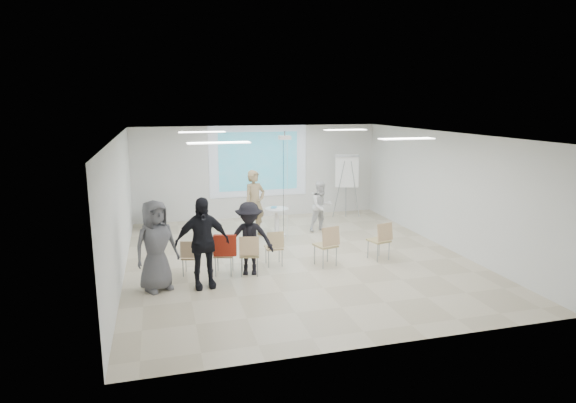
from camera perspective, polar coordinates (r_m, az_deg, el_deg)
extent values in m
cube|color=beige|center=(11.85, 1.02, -6.93)|extent=(8.00, 9.00, 0.10)
cube|color=white|center=(11.26, 1.07, 8.20)|extent=(8.00, 9.00, 0.10)
cube|color=silver|center=(15.81, -3.56, 3.55)|extent=(8.00, 0.10, 3.00)
cube|color=silver|center=(11.06, -19.56, -0.65)|extent=(0.10, 9.00, 3.00)
cube|color=silver|center=(13.15, 18.25, 1.32)|extent=(0.10, 9.00, 3.00)
cube|color=silver|center=(15.71, -3.53, 4.78)|extent=(3.20, 0.01, 2.30)
cube|color=#37A4BC|center=(15.69, -3.51, 4.77)|extent=(2.60, 0.01, 1.90)
cylinder|color=white|center=(13.71, -1.32, -4.00)|extent=(0.63, 0.63, 0.06)
cylinder|color=white|center=(13.62, -1.33, -2.52)|extent=(0.17, 0.17, 0.73)
cylinder|color=silver|center=(13.53, -1.34, -0.91)|extent=(0.87, 0.87, 0.04)
cube|color=white|center=(13.48, -1.12, -0.83)|extent=(0.24, 0.19, 0.01)
cube|color=#409DC1|center=(13.59, -1.68, -0.68)|extent=(0.23, 0.26, 0.02)
imported|color=tan|center=(13.54, -3.96, 0.30)|extent=(0.93, 0.81, 2.13)
imported|color=white|center=(14.09, 3.99, -0.27)|extent=(0.91, 0.79, 1.64)
cube|color=silver|center=(13.75, -3.45, 1.92)|extent=(0.08, 0.12, 0.04)
cube|color=white|center=(14.21, 3.00, 1.03)|extent=(0.07, 0.13, 0.04)
cube|color=tan|center=(10.84, -11.43, -6.45)|extent=(0.46, 0.46, 0.04)
cube|color=tan|center=(10.61, -11.66, -5.60)|extent=(0.38, 0.17, 0.36)
cylinder|color=gray|center=(10.80, -12.33, -7.71)|extent=(0.02, 0.02, 0.39)
cylinder|color=gray|center=(10.74, -10.74, -7.76)|extent=(0.02, 0.02, 0.39)
cylinder|color=#96989E|center=(11.08, -12.01, -7.20)|extent=(0.02, 0.02, 0.39)
cylinder|color=gray|center=(11.02, -10.45, -7.23)|extent=(0.02, 0.02, 0.39)
cube|color=tan|center=(10.74, -7.59, -6.24)|extent=(0.51, 0.51, 0.04)
cube|color=tan|center=(10.48, -7.78, -5.29)|extent=(0.42, 0.19, 0.40)
cylinder|color=#96989E|center=(10.68, -8.59, -7.67)|extent=(0.03, 0.03, 0.44)
cylinder|color=#96999E|center=(10.63, -6.77, -7.71)|extent=(0.03, 0.03, 0.44)
cylinder|color=gray|center=(10.99, -8.32, -7.09)|extent=(0.03, 0.03, 0.44)
cylinder|color=#95989D|center=(10.95, -6.56, -7.12)|extent=(0.03, 0.03, 0.44)
cube|color=tan|center=(10.66, -4.59, -6.27)|extent=(0.50, 0.50, 0.04)
cube|color=tan|center=(10.39, -4.64, -5.28)|extent=(0.43, 0.17, 0.41)
cylinder|color=gray|center=(10.57, -5.53, -7.76)|extent=(0.03, 0.03, 0.45)
cylinder|color=gray|center=(10.56, -3.65, -7.75)|extent=(0.03, 0.03, 0.45)
cylinder|color=#919399|center=(10.90, -5.46, -7.16)|extent=(0.03, 0.03, 0.45)
cylinder|color=#969A9F|center=(10.89, -3.63, -7.14)|extent=(0.03, 0.03, 0.45)
cube|color=tan|center=(11.23, -1.69, -5.47)|extent=(0.41, 0.41, 0.04)
cube|color=tan|center=(10.98, -1.49, -4.58)|extent=(0.40, 0.09, 0.38)
cylinder|color=gray|center=(11.12, -2.32, -6.82)|extent=(0.02, 0.02, 0.41)
cylinder|color=gray|center=(11.18, -0.70, -6.70)|extent=(0.02, 0.02, 0.41)
cylinder|color=#94979C|center=(11.41, -2.63, -6.32)|extent=(0.02, 0.02, 0.41)
cylinder|color=gray|center=(11.47, -1.06, -6.21)|extent=(0.02, 0.02, 0.41)
cube|color=tan|center=(11.21, 4.47, -5.19)|extent=(0.55, 0.55, 0.04)
cube|color=tan|center=(10.97, 5.12, -4.13)|extent=(0.46, 0.20, 0.43)
cylinder|color=#94969D|center=(11.05, 4.18, -6.80)|extent=(0.03, 0.03, 0.47)
cylinder|color=gray|center=(11.24, 5.75, -6.49)|extent=(0.03, 0.03, 0.47)
cylinder|color=gray|center=(11.34, 3.16, -6.29)|extent=(0.03, 0.03, 0.47)
cylinder|color=gray|center=(11.53, 4.71, -6.01)|extent=(0.03, 0.03, 0.47)
cube|color=tan|center=(11.82, 10.71, -4.56)|extent=(0.54, 0.54, 0.04)
cube|color=tan|center=(11.60, 11.43, -3.56)|extent=(0.45, 0.20, 0.42)
cylinder|color=gray|center=(11.65, 10.57, -6.02)|extent=(0.03, 0.03, 0.46)
cylinder|color=#96999F|center=(11.88, 11.87, -5.73)|extent=(0.03, 0.03, 0.46)
cylinder|color=gray|center=(11.91, 9.46, -5.59)|extent=(0.03, 0.03, 0.46)
cylinder|color=gray|center=(12.13, 10.76, -5.32)|extent=(0.03, 0.03, 0.46)
cube|color=#9E2413|center=(10.45, -7.47, -5.18)|extent=(0.50, 0.24, 0.46)
imported|color=black|center=(10.66, -4.61, -6.06)|extent=(0.38, 0.31, 0.03)
imported|color=black|center=(9.88, -10.17, -4.07)|extent=(1.32, 0.87, 2.16)
imported|color=black|center=(10.54, -4.61, -3.83)|extent=(1.31, 0.92, 1.84)
imported|color=#5E5E63|center=(9.96, -15.42, -4.46)|extent=(1.20, 1.05, 2.07)
cylinder|color=gray|center=(15.68, 6.03, 1.44)|extent=(0.29, 0.32, 1.89)
cylinder|color=#94989D|center=(15.73, 7.97, 1.43)|extent=(0.41, 0.13, 1.89)
cylinder|color=#92959A|center=(16.04, 6.88, 1.65)|extent=(0.15, 0.41, 1.89)
cube|color=white|center=(15.74, 7.01, 3.62)|extent=(0.78, 0.42, 1.06)
cube|color=#92949A|center=(15.72, 7.03, 5.38)|extent=(0.76, 0.28, 0.07)
cube|color=black|center=(14.90, -15.65, -2.12)|extent=(0.59, 0.52, 0.51)
cube|color=#92959A|center=(14.82, -15.73, -0.74)|extent=(0.42, 0.38, 0.23)
cylinder|color=black|center=(14.78, -16.24, -3.30)|extent=(0.07, 0.07, 0.06)
cylinder|color=black|center=(14.86, -14.69, -3.13)|extent=(0.07, 0.07, 0.06)
cylinder|color=black|center=(15.07, -16.49, -3.03)|extent=(0.07, 0.07, 0.06)
cylinder|color=black|center=(15.15, -14.97, -2.86)|extent=(0.07, 0.07, 0.06)
cube|color=white|center=(12.74, -0.39, 7.58)|extent=(0.30, 0.25, 0.10)
cylinder|color=gray|center=(12.73, -0.39, 8.07)|extent=(0.04, 0.04, 0.14)
cylinder|color=black|center=(12.83, -0.55, 1.14)|extent=(0.01, 0.01, 2.77)
cylinder|color=white|center=(12.84, -0.10, 1.15)|extent=(0.01, 0.01, 2.77)
cube|color=white|center=(12.86, -10.15, 8.10)|extent=(1.20, 0.30, 0.02)
cube|color=white|center=(13.80, 6.80, 8.44)|extent=(1.20, 0.30, 0.02)
cube|color=white|center=(9.39, -8.20, 6.91)|extent=(1.20, 0.30, 0.02)
cube|color=white|center=(10.64, 13.87, 7.24)|extent=(1.20, 0.30, 0.02)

